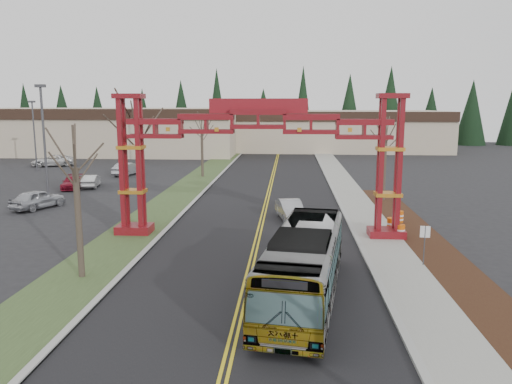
# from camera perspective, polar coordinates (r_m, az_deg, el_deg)

# --- Properties ---
(road) EXTENTS (12.00, 110.00, 0.02)m
(road) POSITION_cam_1_polar(r_m,az_deg,el_deg) (38.58, 0.92, -2.33)
(road) COLOR black
(road) RESTS_ON ground
(lane_line_left) EXTENTS (0.12, 100.00, 0.01)m
(lane_line_left) POSITION_cam_1_polar(r_m,az_deg,el_deg) (38.59, 0.74, -2.30)
(lane_line_left) COLOR yellow
(lane_line_left) RESTS_ON road
(lane_line_right) EXTENTS (0.12, 100.00, 0.01)m
(lane_line_right) POSITION_cam_1_polar(r_m,az_deg,el_deg) (38.57, 1.10, -2.31)
(lane_line_right) COLOR yellow
(lane_line_right) RESTS_ON road
(curb_right) EXTENTS (0.30, 110.00, 0.15)m
(curb_right) POSITION_cam_1_polar(r_m,az_deg,el_deg) (38.75, 10.05, -2.33)
(curb_right) COLOR #A1A29D
(curb_right) RESTS_ON ground
(sidewalk_right) EXTENTS (2.60, 110.00, 0.14)m
(sidewalk_right) POSITION_cam_1_polar(r_m,az_deg,el_deg) (38.93, 12.17, -2.34)
(sidewalk_right) COLOR gray
(sidewalk_right) RESTS_ON ground
(landscape_strip) EXTENTS (2.60, 50.00, 0.12)m
(landscape_strip) POSITION_cam_1_polar(r_m,az_deg,el_deg) (25.46, 22.91, -9.62)
(landscape_strip) COLOR #321810
(landscape_strip) RESTS_ON ground
(grass_median) EXTENTS (4.00, 110.00, 0.08)m
(grass_median) POSITION_cam_1_polar(r_m,az_deg,el_deg) (39.79, -10.67, -2.07)
(grass_median) COLOR #354A25
(grass_median) RESTS_ON ground
(curb_left) EXTENTS (0.30, 110.00, 0.15)m
(curb_left) POSITION_cam_1_polar(r_m,az_deg,el_deg) (39.36, -8.06, -2.08)
(curb_left) COLOR #A1A29D
(curb_left) RESTS_ON ground
(gateway_arch) EXTENTS (18.20, 1.60, 8.90)m
(gateway_arch) POSITION_cam_1_polar(r_m,az_deg,el_deg) (30.78, 0.26, 5.77)
(gateway_arch) COLOR maroon
(gateway_arch) RESTS_ON ground
(retail_building_west) EXTENTS (46.00, 22.30, 7.50)m
(retail_building_west) POSITION_cam_1_polar(r_m,az_deg,el_deg) (90.54, -16.89, 6.78)
(retail_building_west) COLOR #B8AA8D
(retail_building_west) RESTS_ON ground
(retail_building_east) EXTENTS (38.00, 20.30, 7.00)m
(retail_building_east) POSITION_cam_1_polar(r_m,az_deg,el_deg) (93.06, 8.93, 7.01)
(retail_building_east) COLOR #B8AA8D
(retail_building_east) RESTS_ON ground
(conifer_treeline) EXTENTS (116.10, 5.60, 13.00)m
(conifer_treeline) POSITION_cam_1_polar(r_m,az_deg,el_deg) (104.66, 3.01, 9.07)
(conifer_treeline) COLOR black
(conifer_treeline) RESTS_ON ground
(transit_bus) EXTENTS (4.24, 11.43, 3.11)m
(transit_bus) POSITION_cam_1_polar(r_m,az_deg,el_deg) (21.49, 5.52, -8.26)
(transit_bus) COLOR #A9ABB1
(transit_bus) RESTS_ON ground
(silver_sedan) EXTENTS (2.41, 4.57, 1.43)m
(silver_sedan) POSITION_cam_1_polar(r_m,az_deg,el_deg) (36.14, 3.96, -2.05)
(silver_sedan) COLOR #A5A8AD
(silver_sedan) RESTS_ON ground
(parked_car_near_a) EXTENTS (3.36, 4.87, 1.54)m
(parked_car_near_a) POSITION_cam_1_polar(r_m,az_deg,el_deg) (43.50, -23.68, -0.74)
(parked_car_near_a) COLOR #AFB1B7
(parked_car_near_a) RESTS_ON ground
(parked_car_near_b) EXTENTS (2.03, 3.99, 1.25)m
(parked_car_near_b) POSITION_cam_1_polar(r_m,az_deg,el_deg) (52.73, -18.31, 1.20)
(parked_car_near_b) COLOR silver
(parked_car_near_b) RESTS_ON ground
(parked_car_mid_a) EXTENTS (2.70, 4.54, 1.23)m
(parked_car_mid_a) POSITION_cam_1_polar(r_m,az_deg,el_deg) (52.46, -20.25, 1.03)
(parked_car_mid_a) COLOR maroon
(parked_car_mid_a) RESTS_ON ground
(parked_car_far_a) EXTENTS (2.34, 4.79, 1.51)m
(parked_car_far_a) POSITION_cam_1_polar(r_m,az_deg,el_deg) (60.40, -14.52, 2.58)
(parked_car_far_a) COLOR #A4A5AC
(parked_car_far_a) RESTS_ON ground
(parked_car_far_b) EXTENTS (6.01, 4.14, 1.53)m
(parked_car_far_b) POSITION_cam_1_polar(r_m,az_deg,el_deg) (72.33, -22.18, 3.35)
(parked_car_far_b) COLOR silver
(parked_car_far_b) RESTS_ON ground
(bare_tree_median_near) EXTENTS (3.02, 3.02, 7.33)m
(bare_tree_median_near) POSITION_cam_1_polar(r_m,az_deg,el_deg) (24.65, -19.96, 2.51)
(bare_tree_median_near) COLOR #382D26
(bare_tree_median_near) RESTS_ON ground
(bare_tree_median_mid) EXTENTS (3.43, 3.43, 8.74)m
(bare_tree_median_mid) POSITION_cam_1_polar(r_m,az_deg,el_deg) (33.83, -13.29, 6.65)
(bare_tree_median_mid) COLOR #382D26
(bare_tree_median_mid) RESTS_ON ground
(bare_tree_median_far) EXTENTS (2.93, 2.93, 6.94)m
(bare_tree_median_far) POSITION_cam_1_polar(r_m,az_deg,el_deg) (56.90, -6.21, 6.67)
(bare_tree_median_far) COLOR #382D26
(bare_tree_median_far) RESTS_ON ground
(bare_tree_right_far) EXTENTS (2.93, 2.93, 7.20)m
(bare_tree_right_far) POSITION_cam_1_polar(r_m,az_deg,el_deg) (43.64, 14.60, 5.72)
(bare_tree_right_far) COLOR #382D26
(bare_tree_right_far) RESTS_ON ground
(light_pole_near) EXTENTS (0.87, 0.43, 9.97)m
(light_pole_near) POSITION_cam_1_polar(r_m,az_deg,el_deg) (48.99, -23.10, 6.32)
(light_pole_near) COLOR #3F3F44
(light_pole_near) RESTS_ON ground
(light_pole_mid) EXTENTS (0.75, 0.37, 8.64)m
(light_pole_mid) POSITION_cam_1_polar(r_m,az_deg,el_deg) (68.20, -24.03, 6.44)
(light_pole_mid) COLOR #3F3F44
(light_pole_mid) RESTS_ON ground
(light_pole_far) EXTENTS (0.74, 0.37, 8.51)m
(light_pole_far) POSITION_cam_1_polar(r_m,az_deg,el_deg) (73.98, -13.31, 7.19)
(light_pole_far) COLOR #3F3F44
(light_pole_far) RESTS_ON ground
(street_sign) EXTENTS (0.50, 0.08, 2.18)m
(street_sign) POSITION_cam_1_polar(r_m,az_deg,el_deg) (26.84, 18.73, -4.98)
(street_sign) COLOR #3F3F44
(street_sign) RESTS_ON ground
(barrel_south) EXTENTS (0.53, 0.53, 0.98)m
(barrel_south) POSITION_cam_1_polar(r_m,az_deg,el_deg) (32.00, 16.18, -4.45)
(barrel_south) COLOR #D5590B
(barrel_south) RESTS_ON ground
(barrel_mid) EXTENTS (0.57, 0.57, 1.05)m
(barrel_mid) POSITION_cam_1_polar(r_m,az_deg,el_deg) (33.36, 15.18, -3.75)
(barrel_mid) COLOR #D5590B
(barrel_mid) RESTS_ON ground
(barrel_north) EXTENTS (0.49, 0.49, 0.92)m
(barrel_north) POSITION_cam_1_polar(r_m,az_deg,el_deg) (36.28, 16.11, -2.80)
(barrel_north) COLOR #D5590B
(barrel_north) RESTS_ON ground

